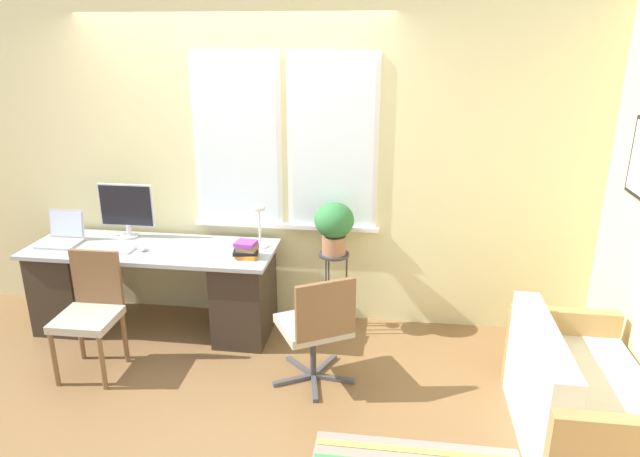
{
  "coord_description": "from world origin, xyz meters",
  "views": [
    {
      "loc": [
        1.31,
        -3.7,
        2.35
      ],
      "look_at": [
        0.77,
        0.17,
        1.0
      ],
      "focal_mm": 32.0,
      "sensor_mm": 36.0,
      "label": 1
    }
  ],
  "objects_px": {
    "monitor": "(127,208)",
    "plant_stand": "(334,264)",
    "book_stack": "(247,250)",
    "keyboard": "(110,249)",
    "desk_lamp": "(259,217)",
    "office_chair_swivel": "(317,326)",
    "couch_loveseat": "(578,404)",
    "desk_chair_wooden": "(90,310)",
    "mouse": "(143,249)",
    "potted_plant": "(334,224)",
    "laptop": "(62,236)"
  },
  "relations": [
    {
      "from": "monitor",
      "to": "book_stack",
      "type": "height_order",
      "value": "monitor"
    },
    {
      "from": "laptop",
      "to": "monitor",
      "type": "xyz_separation_m",
      "value": [
        0.48,
        0.21,
        0.2
      ]
    },
    {
      "from": "book_stack",
      "to": "office_chair_swivel",
      "type": "height_order",
      "value": "same"
    },
    {
      "from": "laptop",
      "to": "couch_loveseat",
      "type": "height_order",
      "value": "laptop"
    },
    {
      "from": "desk_lamp",
      "to": "desk_chair_wooden",
      "type": "bearing_deg",
      "value": -143.92
    },
    {
      "from": "monitor",
      "to": "desk_lamp",
      "type": "distance_m",
      "value": 1.15
    },
    {
      "from": "monitor",
      "to": "desk_lamp",
      "type": "height_order",
      "value": "monitor"
    },
    {
      "from": "monitor",
      "to": "desk_lamp",
      "type": "xyz_separation_m",
      "value": [
        1.14,
        -0.08,
        -0.0
      ]
    },
    {
      "from": "keyboard",
      "to": "potted_plant",
      "type": "height_order",
      "value": "potted_plant"
    },
    {
      "from": "desk_lamp",
      "to": "book_stack",
      "type": "bearing_deg",
      "value": -102.13
    },
    {
      "from": "office_chair_swivel",
      "to": "couch_loveseat",
      "type": "distance_m",
      "value": 1.68
    },
    {
      "from": "couch_loveseat",
      "to": "keyboard",
      "type": "bearing_deg",
      "value": 75.02
    },
    {
      "from": "keyboard",
      "to": "plant_stand",
      "type": "distance_m",
      "value": 1.78
    },
    {
      "from": "desk_lamp",
      "to": "mouse",
      "type": "bearing_deg",
      "value": -166.39
    },
    {
      "from": "desk_lamp",
      "to": "office_chair_swivel",
      "type": "bearing_deg",
      "value": -52.72
    },
    {
      "from": "mouse",
      "to": "desk_lamp",
      "type": "height_order",
      "value": "desk_lamp"
    },
    {
      "from": "book_stack",
      "to": "couch_loveseat",
      "type": "relative_size",
      "value": 0.17
    },
    {
      "from": "office_chair_swivel",
      "to": "plant_stand",
      "type": "distance_m",
      "value": 0.79
    },
    {
      "from": "desk_chair_wooden",
      "to": "office_chair_swivel",
      "type": "height_order",
      "value": "desk_chair_wooden"
    },
    {
      "from": "laptop",
      "to": "keyboard",
      "type": "relative_size",
      "value": 0.82
    },
    {
      "from": "couch_loveseat",
      "to": "plant_stand",
      "type": "height_order",
      "value": "couch_loveseat"
    },
    {
      "from": "mouse",
      "to": "book_stack",
      "type": "relative_size",
      "value": 0.35
    },
    {
      "from": "mouse",
      "to": "office_chair_swivel",
      "type": "relative_size",
      "value": 0.09
    },
    {
      "from": "keyboard",
      "to": "desk_lamp",
      "type": "xyz_separation_m",
      "value": [
        1.16,
        0.24,
        0.24
      ]
    },
    {
      "from": "laptop",
      "to": "mouse",
      "type": "height_order",
      "value": "laptop"
    },
    {
      "from": "laptop",
      "to": "plant_stand",
      "type": "bearing_deg",
      "value": 4.28
    },
    {
      "from": "book_stack",
      "to": "keyboard",
      "type": "bearing_deg",
      "value": -179.55
    },
    {
      "from": "keyboard",
      "to": "book_stack",
      "type": "bearing_deg",
      "value": 0.45
    },
    {
      "from": "laptop",
      "to": "book_stack",
      "type": "xyz_separation_m",
      "value": [
        1.57,
        -0.1,
        0.01
      ]
    },
    {
      "from": "keyboard",
      "to": "mouse",
      "type": "xyz_separation_m",
      "value": [
        0.27,
        0.03,
        0.01
      ]
    },
    {
      "from": "keyboard",
      "to": "office_chair_swivel",
      "type": "xyz_separation_m",
      "value": [
        1.72,
        -0.5,
        -0.28
      ]
    },
    {
      "from": "couch_loveseat",
      "to": "potted_plant",
      "type": "xyz_separation_m",
      "value": [
        -1.6,
        1.17,
        0.66
      ]
    },
    {
      "from": "keyboard",
      "to": "desk_chair_wooden",
      "type": "xyz_separation_m",
      "value": [
        0.09,
        -0.54,
        -0.25
      ]
    },
    {
      "from": "office_chair_swivel",
      "to": "desk_chair_wooden",
      "type": "bearing_deg",
      "value": -28.35
    },
    {
      "from": "keyboard",
      "to": "plant_stand",
      "type": "height_order",
      "value": "keyboard"
    },
    {
      "from": "book_stack",
      "to": "laptop",
      "type": "bearing_deg",
      "value": 176.28
    },
    {
      "from": "couch_loveseat",
      "to": "mouse",
      "type": "bearing_deg",
      "value": 73.35
    },
    {
      "from": "monitor",
      "to": "plant_stand",
      "type": "distance_m",
      "value": 1.78
    },
    {
      "from": "monitor",
      "to": "plant_stand",
      "type": "bearing_deg",
      "value": -1.45
    },
    {
      "from": "keyboard",
      "to": "mouse",
      "type": "relative_size",
      "value": 5.11
    },
    {
      "from": "laptop",
      "to": "plant_stand",
      "type": "xyz_separation_m",
      "value": [
        2.21,
        0.17,
        -0.19
      ]
    },
    {
      "from": "desk_chair_wooden",
      "to": "keyboard",
      "type": "bearing_deg",
      "value": 98.85
    },
    {
      "from": "book_stack",
      "to": "desk_chair_wooden",
      "type": "height_order",
      "value": "desk_chair_wooden"
    },
    {
      "from": "laptop",
      "to": "book_stack",
      "type": "bearing_deg",
      "value": -3.72
    },
    {
      "from": "book_stack",
      "to": "plant_stand",
      "type": "xyz_separation_m",
      "value": [
        0.64,
        0.27,
        -0.2
      ]
    },
    {
      "from": "laptop",
      "to": "desk_lamp",
      "type": "bearing_deg",
      "value": 4.58
    },
    {
      "from": "keyboard",
      "to": "plant_stand",
      "type": "bearing_deg",
      "value": 8.99
    },
    {
      "from": "desk_lamp",
      "to": "couch_loveseat",
      "type": "height_order",
      "value": "desk_lamp"
    },
    {
      "from": "monitor",
      "to": "potted_plant",
      "type": "distance_m",
      "value": 1.74
    },
    {
      "from": "monitor",
      "to": "plant_stand",
      "type": "xyz_separation_m",
      "value": [
        1.73,
        -0.04,
        -0.39
      ]
    }
  ]
}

